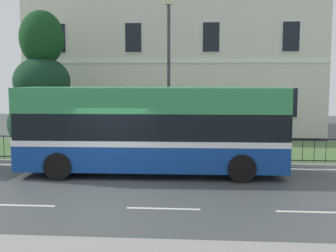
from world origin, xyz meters
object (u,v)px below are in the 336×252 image
object	(u,v)px
georgian_townhouse	(177,27)
evergreen_tree	(41,91)
street_lamp_post	(169,67)
single_decker_bus	(152,129)

from	to	relation	value
georgian_townhouse	evergreen_tree	distance (m)	11.44
street_lamp_post	georgian_townhouse	bearing A→B (deg)	91.49
georgian_townhouse	single_decker_bus	xyz separation A→B (m)	(-0.11, -14.28, -5.32)
evergreen_tree	street_lamp_post	size ratio (longest dim) A/B	1.04
evergreen_tree	georgian_townhouse	bearing A→B (deg)	52.81
single_decker_bus	evergreen_tree	bearing A→B (deg)	136.27
georgian_townhouse	street_lamp_post	bearing A→B (deg)	-88.51
street_lamp_post	single_decker_bus	bearing A→B (deg)	-99.54
evergreen_tree	street_lamp_post	bearing A→B (deg)	-25.98
georgian_townhouse	street_lamp_post	distance (m)	12.16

